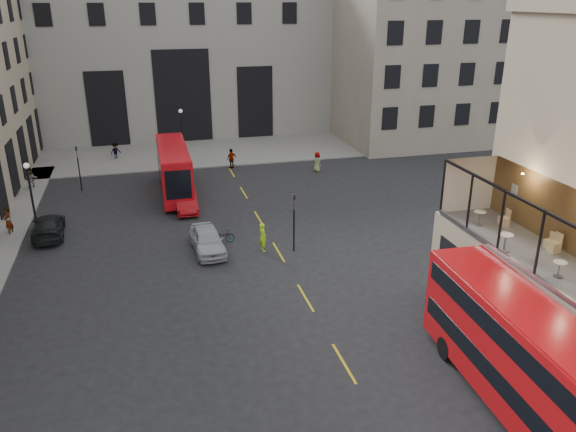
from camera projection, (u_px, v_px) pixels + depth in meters
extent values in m
plane|color=black|center=(386.00, 357.00, 25.31)|extent=(140.00, 140.00, 0.00)
cube|color=black|center=(489.00, 303.00, 25.77)|extent=(0.08, 9.20, 3.00)
cube|color=brown|center=(559.00, 215.00, 25.01)|extent=(0.04, 10.00, 2.90)
cube|color=beige|center=(469.00, 184.00, 29.16)|extent=(3.00, 0.04, 2.90)
cube|color=black|center=(536.00, 187.00, 24.13)|extent=(3.00, 10.00, 0.04)
cube|color=slate|center=(497.00, 250.00, 24.79)|extent=(0.12, 10.00, 0.18)
cube|color=black|center=(506.00, 191.00, 23.79)|extent=(0.12, 10.00, 0.10)
cube|color=beige|center=(514.00, 190.00, 27.82)|extent=(0.04, 0.45, 0.55)
cylinder|color=#FFD899|center=(523.00, 174.00, 26.14)|extent=(0.12, 0.12, 0.05)
cube|color=tan|center=(518.00, 294.00, 26.04)|extent=(3.00, 11.00, 4.50)
cube|color=slate|center=(526.00, 249.00, 25.20)|extent=(3.00, 10.00, 0.10)
cube|color=gray|center=(177.00, 54.00, 64.05)|extent=(34.00, 10.00, 18.00)
cube|color=black|center=(183.00, 97.00, 60.97)|extent=(6.00, 0.12, 10.00)
cube|color=black|center=(107.00, 110.00, 59.42)|extent=(4.00, 0.12, 8.00)
cube|color=black|center=(255.00, 103.00, 63.24)|extent=(4.00, 0.12, 8.00)
cube|color=gray|center=(409.00, 46.00, 62.45)|extent=(16.00, 18.00, 20.00)
cube|color=slate|center=(181.00, 153.00, 58.06)|extent=(40.00, 12.00, 0.12)
cylinder|color=black|center=(294.00, 230.00, 35.36)|extent=(0.10, 0.10, 2.80)
imported|color=black|center=(294.00, 202.00, 34.67)|extent=(0.16, 0.20, 1.00)
cylinder|color=black|center=(80.00, 175.00, 46.43)|extent=(0.10, 0.10, 2.80)
imported|color=black|center=(77.00, 153.00, 45.73)|extent=(0.16, 0.20, 1.00)
cylinder|color=black|center=(33.00, 205.00, 36.55)|extent=(0.14, 0.14, 5.00)
cylinder|color=black|center=(39.00, 236.00, 37.37)|extent=(0.36, 0.36, 0.50)
sphere|color=silver|center=(26.00, 166.00, 35.58)|extent=(0.36, 0.36, 0.36)
cylinder|color=black|center=(182.00, 139.00, 53.57)|extent=(0.14, 0.14, 5.00)
cylinder|color=black|center=(184.00, 161.00, 54.39)|extent=(0.36, 0.36, 0.50)
sphere|color=silver|center=(181.00, 111.00, 52.61)|extent=(0.36, 0.36, 0.36)
cube|color=#B20C10|center=(523.00, 356.00, 21.31)|extent=(3.03, 11.34, 3.98)
cube|color=black|center=(520.00, 369.00, 21.51)|extent=(3.05, 10.73, 0.82)
cube|color=black|center=(528.00, 329.00, 20.86)|extent=(3.05, 10.73, 0.82)
cube|color=#B20C10|center=(531.00, 310.00, 20.57)|extent=(2.92, 11.11, 0.12)
cylinder|color=black|center=(445.00, 348.00, 25.04)|extent=(0.33, 1.03, 1.02)
cylinder|color=black|center=(492.00, 342.00, 25.50)|extent=(0.33, 1.03, 1.02)
cube|color=red|center=(174.00, 169.00, 45.48)|extent=(2.32, 10.00, 3.54)
cube|color=black|center=(174.00, 175.00, 45.66)|extent=(2.36, 9.46, 0.73)
cube|color=black|center=(173.00, 156.00, 45.08)|extent=(2.36, 9.46, 0.73)
cube|color=red|center=(172.00, 147.00, 44.82)|extent=(2.23, 9.80, 0.11)
cylinder|color=black|center=(161.00, 178.00, 48.73)|extent=(0.26, 0.91, 0.91)
cylinder|color=black|center=(185.00, 176.00, 49.21)|extent=(0.26, 0.91, 0.91)
cylinder|color=black|center=(165.00, 204.00, 42.70)|extent=(0.26, 0.91, 0.91)
cylinder|color=black|center=(192.00, 201.00, 43.18)|extent=(0.26, 0.91, 0.91)
imported|color=#A4A7AC|center=(207.00, 240.00, 35.50)|extent=(2.12, 4.72, 1.57)
imported|color=#9F090E|center=(186.00, 201.00, 42.50)|extent=(1.64, 4.49, 1.47)
imported|color=black|center=(48.00, 226.00, 37.85)|extent=(2.30, 5.00, 1.42)
imported|color=gray|center=(222.00, 237.00, 36.86)|extent=(1.71, 0.66, 0.89)
imported|color=#BFFF1A|center=(263.00, 237.00, 35.52)|extent=(0.57, 0.76, 1.90)
imported|color=gray|center=(32.00, 179.00, 46.99)|extent=(1.05, 0.92, 1.84)
imported|color=gray|center=(116.00, 151.00, 55.57)|extent=(1.27, 1.09, 1.71)
imported|color=gray|center=(232.00, 159.00, 52.72)|extent=(1.20, 0.94, 1.89)
imported|color=gray|center=(317.00, 162.00, 51.80)|extent=(0.82, 1.03, 1.84)
imported|color=gray|center=(8.00, 221.00, 37.92)|extent=(0.69, 0.84, 1.97)
cylinder|color=silver|center=(560.00, 262.00, 22.42)|extent=(0.53, 0.53, 0.04)
cylinder|color=slate|center=(559.00, 269.00, 22.53)|extent=(0.07, 0.07, 0.62)
cylinder|color=slate|center=(558.00, 276.00, 22.65)|extent=(0.39, 0.39, 0.03)
cylinder|color=beige|center=(506.00, 235.00, 24.67)|extent=(0.64, 0.64, 0.04)
cylinder|color=slate|center=(505.00, 243.00, 24.81)|extent=(0.09, 0.09, 0.75)
cylinder|color=slate|center=(504.00, 250.00, 24.95)|extent=(0.47, 0.47, 0.03)
cylinder|color=beige|center=(480.00, 212.00, 27.56)|extent=(0.57, 0.57, 0.04)
cylinder|color=slate|center=(479.00, 218.00, 27.68)|extent=(0.08, 0.08, 0.66)
cylinder|color=slate|center=(478.00, 224.00, 27.81)|extent=(0.42, 0.42, 0.03)
cube|color=#D1B778|center=(554.00, 247.00, 24.76)|extent=(0.48, 0.48, 0.47)
cube|color=#D1B778|center=(559.00, 237.00, 24.66)|extent=(0.08, 0.44, 0.42)
cube|color=tan|center=(549.00, 244.00, 25.15)|extent=(0.42, 0.42, 0.40)
cube|color=tan|center=(553.00, 236.00, 25.08)|extent=(0.08, 0.37, 0.35)
cube|color=#DDAF7F|center=(504.00, 221.00, 27.62)|extent=(0.45, 0.45, 0.45)
cube|color=#DDAF7F|center=(508.00, 213.00, 27.50)|extent=(0.08, 0.42, 0.40)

